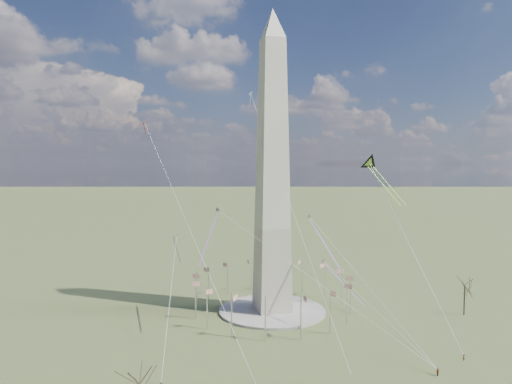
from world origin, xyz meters
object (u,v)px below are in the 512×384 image
object	(u,v)px
person_east	(464,357)
kite_delta_black	(371,165)
tree_near	(465,284)
washington_monument	(272,170)

from	to	relation	value
person_east	kite_delta_black	xyz separation A→B (m)	(3.97, 53.33, 48.67)
tree_near	person_east	xyz separation A→B (m)	(-25.43, -29.38, -9.40)
tree_near	person_east	world-z (taller)	tree_near
tree_near	person_east	distance (m)	39.98
washington_monument	tree_near	world-z (taller)	washington_monument
washington_monument	kite_delta_black	size ratio (longest dim) A/B	4.68
washington_monument	person_east	world-z (taller)	washington_monument
washington_monument	kite_delta_black	bearing A→B (deg)	4.40
washington_monument	person_east	distance (m)	77.22
washington_monument	tree_near	xyz separation A→B (m)	(60.22, -20.96, -37.69)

